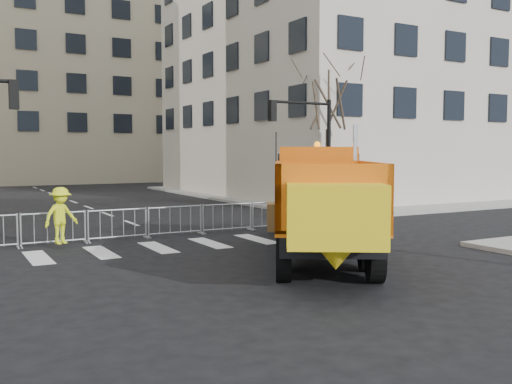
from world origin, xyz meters
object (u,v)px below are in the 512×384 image
plow_truck (322,201)px  newspaper_box (304,205)px  cop_c (313,209)px  cop_b (289,209)px  worker (61,216)px  cop_a (307,211)px

plow_truck → newspaper_box: size_ratio=8.92×
plow_truck → cop_c: bearing=-0.7°
cop_b → newspaper_box: bearing=-128.9°
plow_truck → cop_b: bearing=7.6°
cop_b → cop_c: size_ratio=0.95×
plow_truck → cop_b: 6.16m
newspaper_box → worker: bearing=-148.9°
cop_c → newspaper_box: size_ratio=1.63×
plow_truck → cop_c: size_ratio=5.46×
cop_c → worker: bearing=-55.7°
worker → cop_b: bearing=-26.1°
plow_truck → newspaper_box: bearing=0.4°
worker → plow_truck: bearing=-69.4°
cop_a → newspaper_box: bearing=-155.3°
cop_a → newspaper_box: 4.41m
cop_a → cop_b: bearing=-120.3°
plow_truck → cop_a: size_ratio=5.52×
cop_a → cop_c: bearing=-178.6°
cop_c → worker: 8.89m
cop_b → worker: (-8.30, 0.25, 0.19)m
plow_truck → cop_c: (3.00, 4.77, -0.81)m
cop_c → newspaper_box: (1.91, 3.38, -0.20)m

